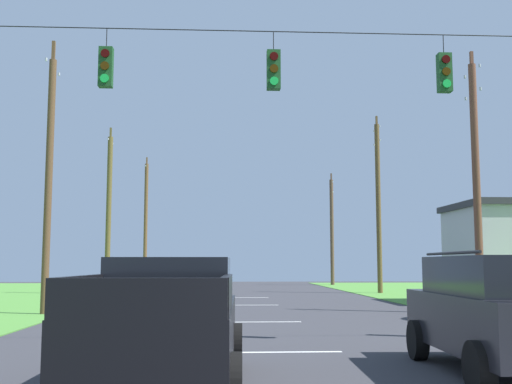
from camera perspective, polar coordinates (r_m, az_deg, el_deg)
lane_dash_0 at (r=13.69m, az=2.46°, el=-14.24°), size 2.50×0.15×0.01m
lane_dash_1 at (r=20.52m, az=0.56°, el=-11.65°), size 2.50×0.15×0.01m
lane_dash_2 at (r=28.69m, az=-0.49°, el=-10.17°), size 2.50×0.15×0.01m
lane_dash_3 at (r=34.91m, az=-0.96°, el=-9.51°), size 2.50×0.15×0.01m
overhead_signal_span at (r=14.79m, az=1.92°, el=2.99°), size 16.39×0.31×7.82m
pickup_truck at (r=9.79m, az=-8.07°, el=-11.62°), size 2.42×5.46×1.95m
suv_black at (r=11.64m, az=21.20°, el=-9.96°), size 2.37×4.87×2.05m
distant_car_crossing_white at (r=25.57m, az=18.81°, el=-8.52°), size 2.17×4.37×1.52m
utility_pole_mid_right at (r=25.54m, az=19.27°, el=1.08°), size 0.29×1.54×10.10m
utility_pole_far_right at (r=40.72m, az=10.99°, el=-1.05°), size 0.31×1.72×11.29m
utility_pole_near_left at (r=55.34m, az=6.87°, el=-3.37°), size 0.32×1.75×9.73m
utility_pole_far_left at (r=24.76m, az=-18.21°, el=1.12°), size 0.27×1.90×10.31m
utility_pole_distant_right at (r=39.51m, az=-13.17°, el=-1.81°), size 0.31×1.65×10.21m
utility_pole_distant_left at (r=55.05m, az=-9.93°, el=-2.72°), size 0.31×1.63×11.02m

